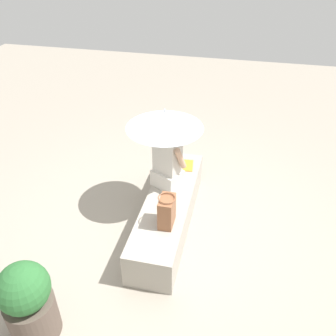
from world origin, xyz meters
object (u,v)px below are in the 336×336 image
object	(u,v)px
person_seated	(167,159)
magazine	(186,165)
planter_near	(28,302)
parasol	(165,119)
handbag_black	(167,211)

from	to	relation	value
person_seated	magazine	xyz separation A→B (m)	(0.48, -0.15, -0.38)
magazine	planter_near	xyz separation A→B (m)	(-2.44, 0.97, -0.01)
person_seated	parasol	size ratio (longest dim) A/B	0.89
parasol	handbag_black	distance (m)	1.08
person_seated	parasol	world-z (taller)	parasol
magazine	handbag_black	bearing A→B (deg)	173.42
parasol	planter_near	distance (m)	2.36
handbag_black	magazine	xyz separation A→B (m)	(1.18, 0.00, -0.18)
handbag_black	parasol	bearing A→B (deg)	14.65
parasol	handbag_black	bearing A→B (deg)	-165.35
magazine	planter_near	distance (m)	2.62
parasol	planter_near	xyz separation A→B (m)	(-2.05, 0.77, -0.88)
handbag_black	magazine	world-z (taller)	handbag_black
person_seated	planter_near	world-z (taller)	person_seated
person_seated	planter_near	distance (m)	2.16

